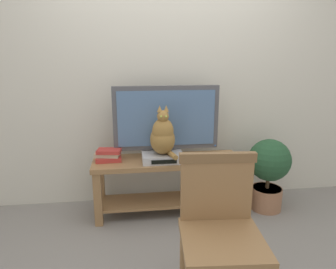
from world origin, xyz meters
name	(u,v)px	position (x,y,z in m)	size (l,w,h in m)	color
ground_plane	(180,239)	(0.00, 0.00, 0.00)	(12.00, 12.00, 0.00)	gray
back_wall	(167,65)	(0.00, 0.87, 1.40)	(7.00, 0.12, 2.80)	beige
tv_stand	(167,176)	(-0.05, 0.47, 0.37)	(1.38, 0.41, 0.55)	olive
tv	(166,120)	(-0.05, 0.55, 0.91)	(0.99, 0.20, 0.68)	#4C4C51
media_box	(163,157)	(-0.10, 0.42, 0.58)	(0.38, 0.26, 0.07)	#BCBCC1
cat	(163,136)	(-0.10, 0.41, 0.79)	(0.23, 0.33, 0.45)	olive
wooden_chair	(220,221)	(0.12, -0.65, 0.54)	(0.51, 0.51, 0.93)	olive
book_stack	(108,155)	(-0.59, 0.50, 0.60)	(0.25, 0.18, 0.11)	#B2332D
potted_plant	(269,169)	(0.94, 0.42, 0.42)	(0.41, 0.41, 0.72)	#9E6B4C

